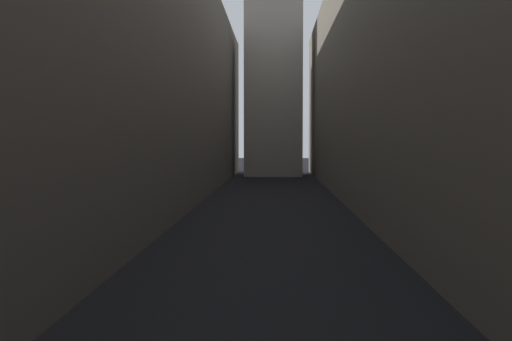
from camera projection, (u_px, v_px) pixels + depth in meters
The scene contains 3 objects.
ground_plane at pixel (270, 216), 38.76m from camera, with size 264.00×264.00×0.00m, color black.
building_block_left at pixel (100, 65), 40.65m from camera, with size 12.15×108.00×19.84m, color #60594F.
building_block_right at pixel (463, 60), 39.84m from camera, with size 14.49×108.00×20.33m, color #756B5B.
Camera 1 is at (0.35, 9.42, 4.81)m, focal length 42.27 mm.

